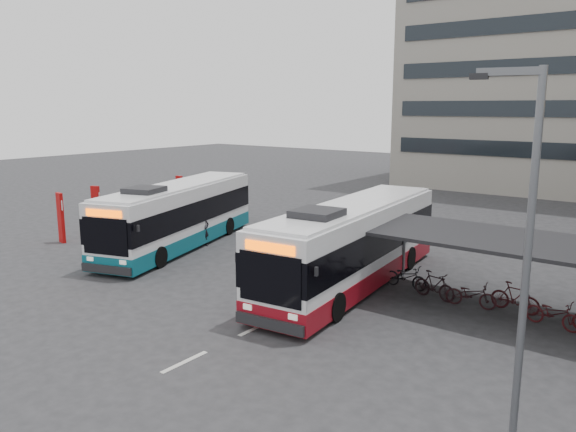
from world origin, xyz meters
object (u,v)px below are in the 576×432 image
Objects in this scene: bus_teal at (179,216)px; lamp_post at (523,243)px; pedestrian at (204,230)px; bus_main at (352,245)px.

lamp_post is (17.78, -7.43, 2.72)m from bus_teal.
lamp_post is (16.86, -8.17, 3.44)m from pedestrian.
lamp_post is at bearing -48.32° from bus_main.
bus_main is at bearing 127.57° from lamp_post.
bus_main reaches higher than bus_teal.
bus_teal is 1.53× the size of lamp_post.
lamp_post reaches higher than pedestrian.
pedestrian is (-8.94, 0.89, -0.76)m from bus_main.
bus_teal is at bearing 173.39° from bus_main.
bus_teal is at bearing 147.47° from lamp_post.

